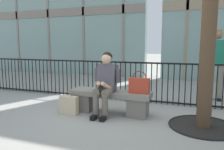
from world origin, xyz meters
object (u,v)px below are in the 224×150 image
(stone_bench, at_px, (110,100))
(bystander_at_railing, at_px, (217,59))
(handbag_on_bench, at_px, (139,85))
(seated_person_with_phone, at_px, (105,82))
(shopping_bag, at_px, (69,105))

(stone_bench, bearing_deg, bystander_at_railing, 42.61)
(stone_bench, xyz_separation_m, handbag_on_bench, (0.58, -0.01, 0.33))
(seated_person_with_phone, relative_size, handbag_on_bench, 2.90)
(seated_person_with_phone, xyz_separation_m, shopping_bag, (-0.68, -0.21, -0.47))
(seated_person_with_phone, height_order, handbag_on_bench, seated_person_with_phone)
(handbag_on_bench, relative_size, shopping_bag, 0.90)
(handbag_on_bench, bearing_deg, seated_person_with_phone, -169.36)
(seated_person_with_phone, distance_m, handbag_on_bench, 0.64)
(shopping_bag, bearing_deg, handbag_on_bench, 14.10)
(seated_person_with_phone, xyz_separation_m, handbag_on_bench, (0.63, 0.12, -0.05))
(stone_bench, height_order, handbag_on_bench, handbag_on_bench)
(stone_bench, height_order, seated_person_with_phone, seated_person_with_phone)
(stone_bench, relative_size, seated_person_with_phone, 1.32)
(stone_bench, relative_size, bystander_at_railing, 0.94)
(stone_bench, xyz_separation_m, shopping_bag, (-0.73, -0.34, -0.09))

